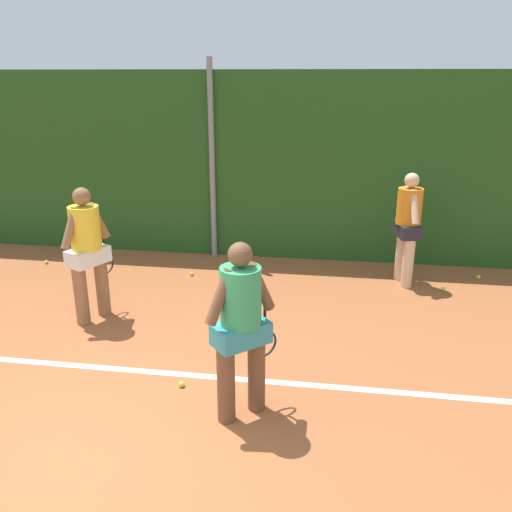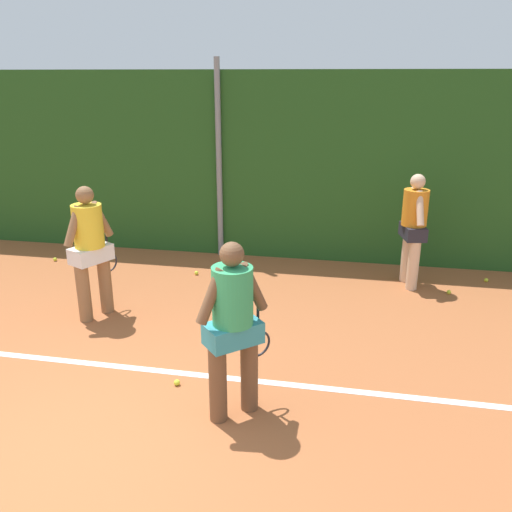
{
  "view_description": "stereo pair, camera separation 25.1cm",
  "coord_description": "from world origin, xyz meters",
  "px_view_note": "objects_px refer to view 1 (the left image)",
  "views": [
    {
      "loc": [
        2.15,
        -3.36,
        3.17
      ],
      "look_at": [
        1.2,
        2.86,
        1.0
      ],
      "focal_mm": 37.0,
      "sensor_mm": 36.0,
      "label": 1
    },
    {
      "loc": [
        2.39,
        -3.32,
        3.17
      ],
      "look_at": [
        1.2,
        2.86,
        1.0
      ],
      "focal_mm": 37.0,
      "sensor_mm": 36.0,
      "label": 2
    }
  ],
  "objects_px": {
    "player_foreground_near": "(241,323)",
    "tennis_ball_3": "(46,262)",
    "tennis_ball_4": "(443,289)",
    "tennis_ball_0": "(478,277)",
    "player_backcourt_far": "(408,223)",
    "tennis_ball_5": "(66,260)",
    "player_midcourt": "(87,248)",
    "tennis_ball_6": "(192,274)",
    "tennis_ball_2": "(182,384)"
  },
  "relations": [
    {
      "from": "tennis_ball_0",
      "to": "tennis_ball_4",
      "type": "height_order",
      "value": "same"
    },
    {
      "from": "player_foreground_near",
      "to": "tennis_ball_6",
      "type": "relative_size",
      "value": 26.91
    },
    {
      "from": "player_foreground_near",
      "to": "tennis_ball_6",
      "type": "height_order",
      "value": "player_foreground_near"
    },
    {
      "from": "tennis_ball_0",
      "to": "tennis_ball_3",
      "type": "height_order",
      "value": "same"
    },
    {
      "from": "tennis_ball_6",
      "to": "player_backcourt_far",
      "type": "bearing_deg",
      "value": 3.67
    },
    {
      "from": "player_foreground_near",
      "to": "tennis_ball_2",
      "type": "bearing_deg",
      "value": 111.49
    },
    {
      "from": "tennis_ball_3",
      "to": "player_midcourt",
      "type": "bearing_deg",
      "value": -47.16
    },
    {
      "from": "tennis_ball_6",
      "to": "tennis_ball_0",
      "type": "bearing_deg",
      "value": 6.96
    },
    {
      "from": "player_midcourt",
      "to": "tennis_ball_2",
      "type": "distance_m",
      "value": 2.41
    },
    {
      "from": "player_backcourt_far",
      "to": "tennis_ball_4",
      "type": "relative_size",
      "value": 26.86
    },
    {
      "from": "tennis_ball_3",
      "to": "tennis_ball_4",
      "type": "bearing_deg",
      "value": -2.03
    },
    {
      "from": "tennis_ball_0",
      "to": "tennis_ball_6",
      "type": "height_order",
      "value": "same"
    },
    {
      "from": "player_backcourt_far",
      "to": "tennis_ball_5",
      "type": "relative_size",
      "value": 26.86
    },
    {
      "from": "player_backcourt_far",
      "to": "tennis_ball_3",
      "type": "relative_size",
      "value": 26.86
    },
    {
      "from": "player_backcourt_far",
      "to": "tennis_ball_3",
      "type": "height_order",
      "value": "player_backcourt_far"
    },
    {
      "from": "tennis_ball_6",
      "to": "tennis_ball_2",
      "type": "bearing_deg",
      "value": -76.59
    },
    {
      "from": "player_backcourt_far",
      "to": "tennis_ball_2",
      "type": "height_order",
      "value": "player_backcourt_far"
    },
    {
      "from": "tennis_ball_3",
      "to": "tennis_ball_4",
      "type": "xyz_separation_m",
      "value": [
        6.72,
        -0.24,
        0.0
      ]
    },
    {
      "from": "player_backcourt_far",
      "to": "tennis_ball_4",
      "type": "xyz_separation_m",
      "value": [
        0.59,
        -0.28,
        -0.96
      ]
    },
    {
      "from": "tennis_ball_0",
      "to": "tennis_ball_3",
      "type": "relative_size",
      "value": 1.0
    },
    {
      "from": "tennis_ball_4",
      "to": "tennis_ball_5",
      "type": "distance_m",
      "value": 6.43
    },
    {
      "from": "player_foreground_near",
      "to": "tennis_ball_3",
      "type": "xyz_separation_m",
      "value": [
        -4.19,
        3.76,
        -0.96
      ]
    },
    {
      "from": "player_foreground_near",
      "to": "tennis_ball_5",
      "type": "xyz_separation_m",
      "value": [
        -3.89,
        3.91,
        -0.96
      ]
    },
    {
      "from": "tennis_ball_5",
      "to": "tennis_ball_6",
      "type": "xyz_separation_m",
      "value": [
        2.4,
        -0.33,
        0.0
      ]
    },
    {
      "from": "player_backcourt_far",
      "to": "tennis_ball_5",
      "type": "distance_m",
      "value": 5.91
    },
    {
      "from": "tennis_ball_2",
      "to": "tennis_ball_4",
      "type": "relative_size",
      "value": 1.0
    },
    {
      "from": "player_foreground_near",
      "to": "player_midcourt",
      "type": "distance_m",
      "value": 2.99
    },
    {
      "from": "tennis_ball_0",
      "to": "player_backcourt_far",
      "type": "bearing_deg",
      "value": -164.31
    },
    {
      "from": "tennis_ball_4",
      "to": "tennis_ball_0",
      "type": "bearing_deg",
      "value": 43.41
    },
    {
      "from": "tennis_ball_2",
      "to": "tennis_ball_3",
      "type": "height_order",
      "value": "same"
    },
    {
      "from": "player_midcourt",
      "to": "player_backcourt_far",
      "type": "xyz_separation_m",
      "value": [
        4.32,
        1.99,
        -0.02
      ]
    },
    {
      "from": "tennis_ball_5",
      "to": "player_midcourt",
      "type": "bearing_deg",
      "value": -54.27
    },
    {
      "from": "tennis_ball_4",
      "to": "tennis_ball_6",
      "type": "relative_size",
      "value": 1.0
    },
    {
      "from": "tennis_ball_0",
      "to": "tennis_ball_3",
      "type": "xyz_separation_m",
      "value": [
        -7.38,
        -0.39,
        0.0
      ]
    },
    {
      "from": "player_backcourt_far",
      "to": "tennis_ball_0",
      "type": "xyz_separation_m",
      "value": [
        1.25,
        0.35,
        -0.96
      ]
    },
    {
      "from": "player_backcourt_far",
      "to": "tennis_ball_6",
      "type": "relative_size",
      "value": 26.86
    },
    {
      "from": "player_backcourt_far",
      "to": "tennis_ball_3",
      "type": "xyz_separation_m",
      "value": [
        -6.13,
        -0.04,
        -0.96
      ]
    },
    {
      "from": "player_foreground_near",
      "to": "player_midcourt",
      "type": "height_order",
      "value": "player_midcourt"
    },
    {
      "from": "player_midcourt",
      "to": "player_foreground_near",
      "type": "bearing_deg",
      "value": -101.48
    },
    {
      "from": "tennis_ball_3",
      "to": "tennis_ball_4",
      "type": "height_order",
      "value": "same"
    },
    {
      "from": "tennis_ball_0",
      "to": "tennis_ball_3",
      "type": "distance_m",
      "value": 7.39
    },
    {
      "from": "player_midcourt",
      "to": "tennis_ball_5",
      "type": "bearing_deg",
      "value": 61.59
    },
    {
      "from": "player_foreground_near",
      "to": "tennis_ball_3",
      "type": "distance_m",
      "value": 5.71
    },
    {
      "from": "player_foreground_near",
      "to": "player_backcourt_far",
      "type": "xyz_separation_m",
      "value": [
        1.94,
        3.8,
        0.0
      ]
    },
    {
      "from": "tennis_ball_4",
      "to": "tennis_ball_5",
      "type": "xyz_separation_m",
      "value": [
        -6.42,
        0.39,
        0.0
      ]
    },
    {
      "from": "player_foreground_near",
      "to": "player_midcourt",
      "type": "bearing_deg",
      "value": 100.75
    },
    {
      "from": "player_backcourt_far",
      "to": "tennis_ball_6",
      "type": "distance_m",
      "value": 3.57
    },
    {
      "from": "tennis_ball_0",
      "to": "tennis_ball_5",
      "type": "bearing_deg",
      "value": -178.02
    },
    {
      "from": "tennis_ball_0",
      "to": "tennis_ball_4",
      "type": "bearing_deg",
      "value": -136.59
    },
    {
      "from": "player_midcourt",
      "to": "tennis_ball_3",
      "type": "xyz_separation_m",
      "value": [
        -1.81,
        1.95,
        -0.99
      ]
    }
  ]
}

